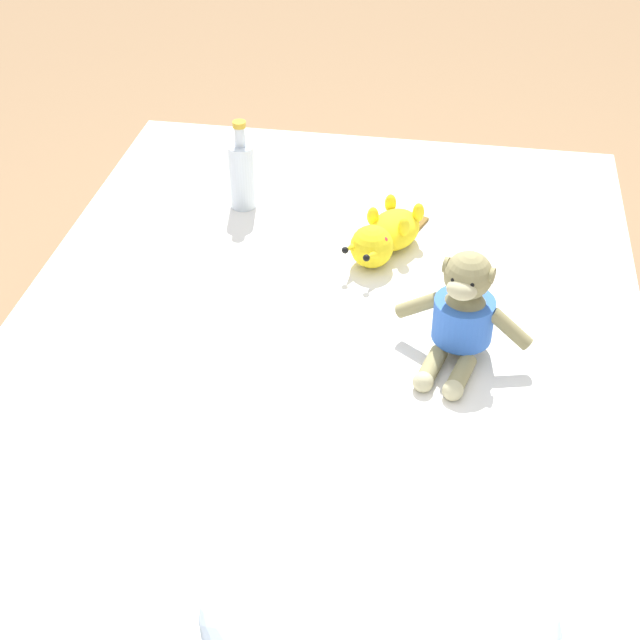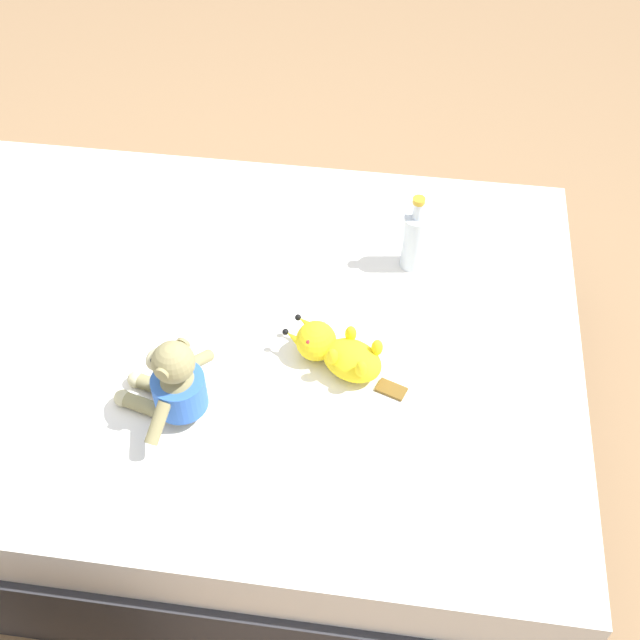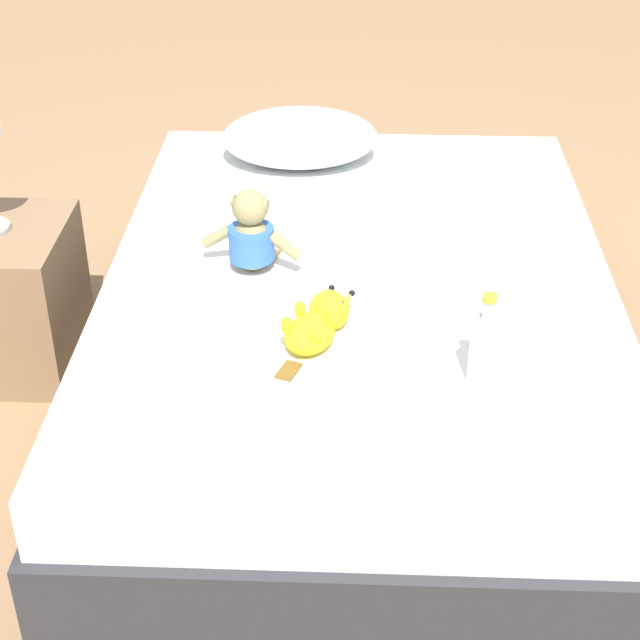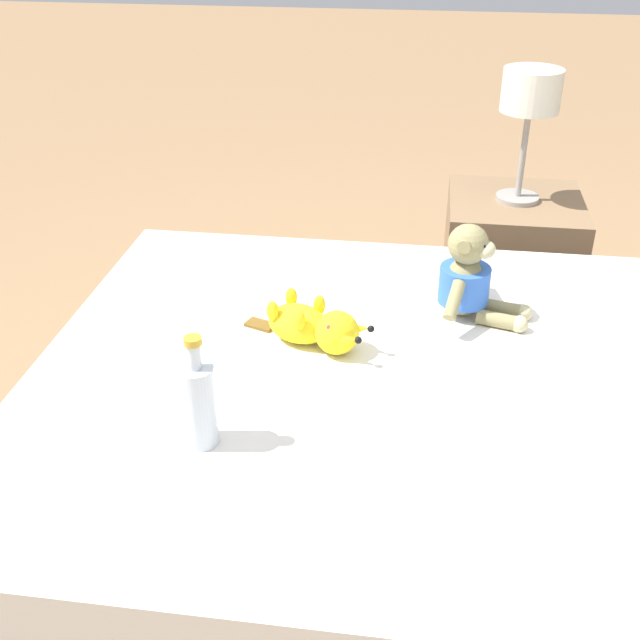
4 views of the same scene
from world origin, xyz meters
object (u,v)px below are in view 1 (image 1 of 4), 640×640
at_px(bed, 320,420).
at_px(plush_monkey, 462,315).
at_px(glass_bottle, 242,174).
at_px(pillow, 379,619).
at_px(plush_yellow_creature, 385,236).

height_order(bed, plush_monkey, plush_monkey).
bearing_deg(glass_bottle, bed, 118.96).
relative_size(pillow, plush_yellow_creature, 1.66).
relative_size(pillow, glass_bottle, 2.28).
xyz_separation_m(pillow, glass_bottle, (0.48, -1.22, 0.01)).
bearing_deg(glass_bottle, pillow, 111.58).
relative_size(plush_monkey, plush_yellow_creature, 0.90).
xyz_separation_m(pillow, plush_monkey, (-0.09, -0.71, 0.01)).
distance_m(bed, plush_monkey, 0.43).
bearing_deg(plush_monkey, bed, 0.21).
xyz_separation_m(bed, glass_bottle, (0.28, -0.51, 0.32)).
xyz_separation_m(pillow, plush_yellow_creature, (0.10, -1.06, -0.04)).
bearing_deg(pillow, bed, -74.23).
bearing_deg(pillow, plush_monkey, -96.83).
height_order(pillow, plush_yellow_creature, pillow).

